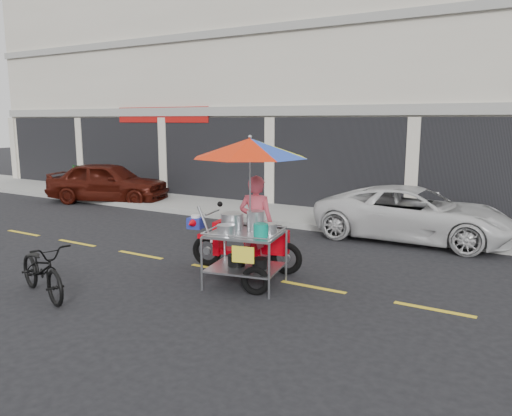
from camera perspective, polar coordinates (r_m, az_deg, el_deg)
The scene contains 9 objects.
ground at distance 8.70m, azimuth 6.52°, elevation -8.97°, with size 90.00×90.00×0.00m, color black.
sidewalk at distance 13.72m, azimuth 16.14°, elevation -1.92°, with size 45.00×3.00×0.15m, color gray.
centerline at distance 8.70m, azimuth 6.52°, elevation -8.95°, with size 42.00×0.10×0.01m, color gold.
maroon_sedan at distance 17.95m, azimuth -16.55°, elevation 2.85°, with size 1.66×4.12×1.40m, color #390E07.
white_pickup at distance 12.36m, azimuth 17.65°, elevation -0.64°, with size 2.10×4.56×1.27m, color silver.
plant_tall at distance 21.06m, azimuth -19.38°, elevation 3.48°, with size 0.84×0.73×0.94m, color #0E530E.
plant_short at distance 20.62m, azimuth -20.10°, elevation 3.28°, with size 0.51×0.51×0.92m, color #0E530E.
near_bicycle at distance 8.78m, azimuth -23.25°, elevation -6.45°, with size 0.61×1.74×0.91m, color black.
food_vendor_rig at distance 8.69m, azimuth -0.65°, elevation 2.12°, with size 2.86×2.33×2.59m.
Camera 1 is at (3.37, -7.51, 2.83)m, focal length 35.00 mm.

